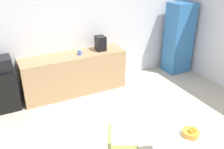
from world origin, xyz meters
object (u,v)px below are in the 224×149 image
object	(u,v)px
mini_fridge	(3,89)
locker_cabinet	(179,38)
fruit_bowl	(191,132)
round_table	(191,148)
mug_white	(80,53)
coffee_maker	(100,43)

from	to	relation	value
mini_fridge	locker_cabinet	bearing A→B (deg)	-1.33
fruit_bowl	locker_cabinet	bearing A→B (deg)	52.40
locker_cabinet	round_table	bearing A→B (deg)	-127.30
round_table	fruit_bowl	world-z (taller)	fruit_bowl
mug_white	coffee_maker	xyz separation A→B (m)	(0.52, 0.07, 0.11)
mini_fridge	fruit_bowl	size ratio (longest dim) A/B	3.78
round_table	mug_white	size ratio (longest dim) A/B	8.40
locker_cabinet	mini_fridge	bearing A→B (deg)	178.67
fruit_bowl	mug_white	size ratio (longest dim) A/B	1.70
mini_fridge	fruit_bowl	xyz separation A→B (m)	(2.05, -3.03, 0.37)
mini_fridge	coffee_maker	bearing A→B (deg)	0.00
locker_cabinet	coffee_maker	size ratio (longest dim) A/B	5.63
mini_fridge	mug_white	size ratio (longest dim) A/B	6.43
mini_fridge	round_table	world-z (taller)	mini_fridge
locker_cabinet	coffee_maker	world-z (taller)	locker_cabinet
locker_cabinet	fruit_bowl	distance (m)	3.70
round_table	fruit_bowl	distance (m)	0.20
round_table	mug_white	xyz separation A→B (m)	(-0.40, 3.03, 0.35)
mini_fridge	coffee_maker	size ratio (longest dim) A/B	2.59
locker_cabinet	round_table	xyz separation A→B (m)	(-2.29, -3.00, -0.31)
mini_fridge	fruit_bowl	bearing A→B (deg)	-55.88
round_table	coffee_maker	distance (m)	3.14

